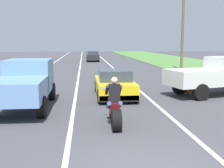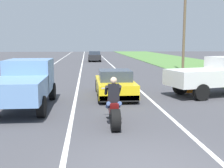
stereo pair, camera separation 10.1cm
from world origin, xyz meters
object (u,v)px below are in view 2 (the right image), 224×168
(construction_barrel_nearest, at_px, (189,83))
(sports_car_yellow, at_px, (115,84))
(pickup_truck_right_shoulder_white, at_px, (217,74))
(motorcycle_with_rider, at_px, (114,108))
(distant_car_far_ahead, at_px, (94,56))
(pickup_truck_left_lane_light_blue, at_px, (26,82))

(construction_barrel_nearest, bearing_deg, sports_car_yellow, -167.30)
(sports_car_yellow, xyz_separation_m, pickup_truck_right_shoulder_white, (5.31, -0.11, 0.48))
(pickup_truck_right_shoulder_white, xyz_separation_m, construction_barrel_nearest, (-1.07, 1.07, -0.60))
(sports_car_yellow, distance_m, construction_barrel_nearest, 4.34)
(motorcycle_with_rider, distance_m, pickup_truck_right_shoulder_white, 7.68)
(sports_car_yellow, height_order, construction_barrel_nearest, sports_car_yellow)
(pickup_truck_right_shoulder_white, bearing_deg, distant_car_far_ahead, 101.49)
(construction_barrel_nearest, bearing_deg, pickup_truck_right_shoulder_white, -44.89)
(pickup_truck_left_lane_light_blue, xyz_separation_m, distant_car_far_ahead, (3.70, 29.37, -0.33))
(construction_barrel_nearest, distance_m, distant_car_far_ahead, 26.62)
(pickup_truck_right_shoulder_white, bearing_deg, sports_car_yellow, 178.76)
(motorcycle_with_rider, xyz_separation_m, pickup_truck_left_lane_light_blue, (-3.40, 2.88, 0.51))
(motorcycle_with_rider, xyz_separation_m, construction_barrel_nearest, (4.78, 6.02, -0.09))
(motorcycle_with_rider, height_order, distant_car_far_ahead, motorcycle_with_rider)
(motorcycle_with_rider, relative_size, distant_car_far_ahead, 0.55)
(sports_car_yellow, height_order, pickup_truck_left_lane_light_blue, pickup_truck_left_lane_light_blue)
(pickup_truck_left_lane_light_blue, relative_size, pickup_truck_right_shoulder_white, 0.93)
(construction_barrel_nearest, bearing_deg, motorcycle_with_rider, -128.45)
(pickup_truck_left_lane_light_blue, bearing_deg, pickup_truck_right_shoulder_white, 12.59)
(sports_car_yellow, bearing_deg, motorcycle_with_rider, -96.13)
(pickup_truck_left_lane_light_blue, distance_m, construction_barrel_nearest, 8.78)
(pickup_truck_right_shoulder_white, distance_m, distant_car_far_ahead, 27.87)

